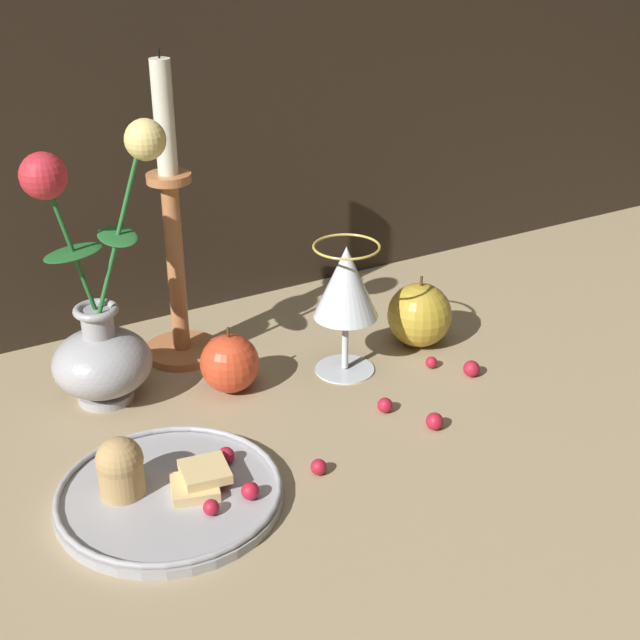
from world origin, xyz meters
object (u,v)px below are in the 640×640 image
(apple_near_glass, at_px, (419,315))
(candlestick, at_px, (175,253))
(plate_with_pastries, at_px, (164,489))
(wine_glass, at_px, (346,287))
(apple_beside_vase, at_px, (230,363))
(vase, at_px, (100,330))

(apple_near_glass, bearing_deg, candlestick, 155.67)
(candlestick, bearing_deg, apple_near_glass, -24.33)
(plate_with_pastries, xyz_separation_m, wine_glass, (0.28, 0.13, 0.10))
(wine_glass, relative_size, apple_beside_vase, 2.01)
(plate_with_pastries, xyz_separation_m, candlestick, (0.12, 0.27, 0.12))
(plate_with_pastries, distance_m, candlestick, 0.32)
(wine_glass, bearing_deg, candlestick, 139.14)
(wine_glass, bearing_deg, vase, 163.83)
(vase, xyz_separation_m, apple_beside_vase, (0.13, -0.05, -0.05))
(apple_beside_vase, relative_size, apple_near_glass, 0.86)
(candlestick, distance_m, apple_near_glass, 0.32)
(vase, bearing_deg, plate_with_pastries, -92.90)
(vase, distance_m, wine_glass, 0.28)
(wine_glass, height_order, candlestick, candlestick)
(vase, relative_size, plate_with_pastries, 1.45)
(plate_with_pastries, distance_m, apple_near_glass, 0.42)
(vase, distance_m, apple_beside_vase, 0.15)
(apple_beside_vase, bearing_deg, candlestick, 99.13)
(wine_glass, bearing_deg, plate_with_pastries, -155.09)
(vase, xyz_separation_m, wine_glass, (0.27, -0.08, 0.02))
(wine_glass, relative_size, candlestick, 0.44)
(vase, bearing_deg, apple_beside_vase, -21.29)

